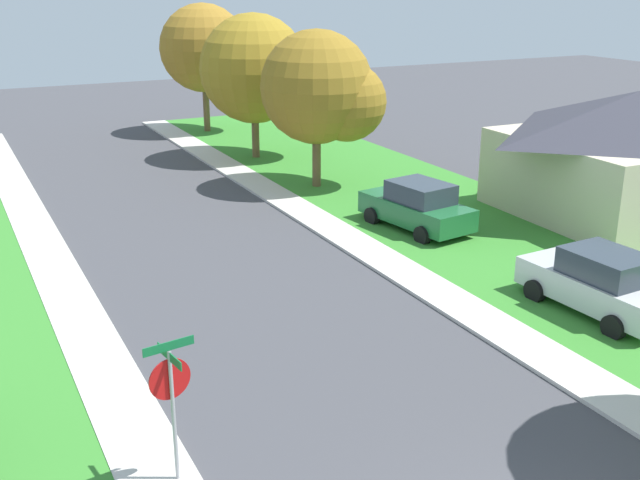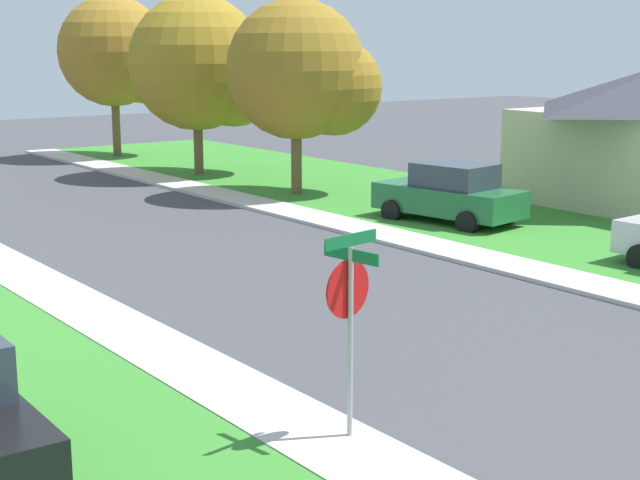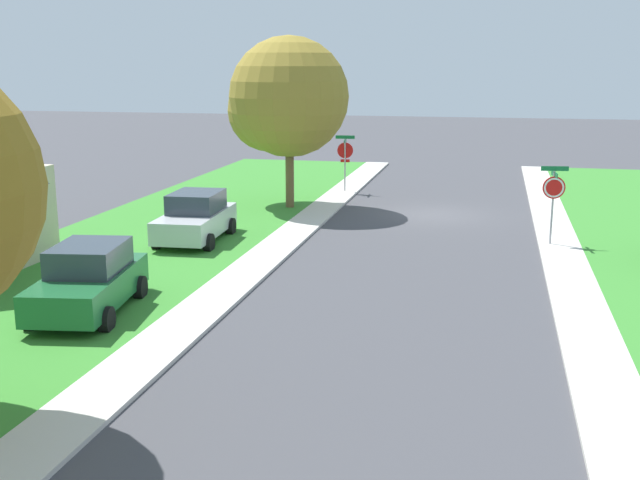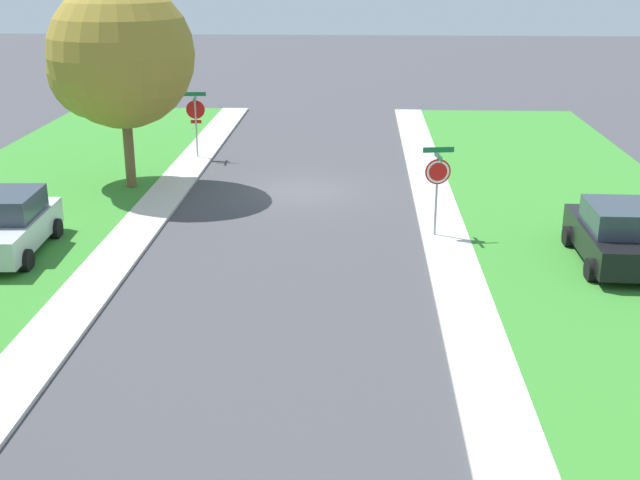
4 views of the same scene
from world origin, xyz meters
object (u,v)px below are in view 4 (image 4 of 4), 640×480
object	(u,v)px
stop_sign_far_corner	(437,177)
car_silver_far_down_street	(8,225)
tree_across_left	(115,59)
stop_sign_near_corner	(196,114)
car_black_kerbside_mid	(615,235)

from	to	relation	value
stop_sign_far_corner	car_silver_far_down_street	bearing A→B (deg)	9.41
stop_sign_far_corner	tree_across_left	world-z (taller)	tree_across_left
stop_sign_near_corner	car_silver_far_down_street	distance (m)	12.07
car_black_kerbside_mid	car_silver_far_down_street	distance (m)	16.77
stop_sign_far_corner	tree_across_left	bearing A→B (deg)	-25.39
stop_sign_near_corner	stop_sign_far_corner	bearing A→B (deg)	133.12
stop_sign_near_corner	tree_across_left	world-z (taller)	tree_across_left
car_black_kerbside_mid	car_silver_far_down_street	size ratio (longest dim) A/B	0.99
tree_across_left	car_black_kerbside_mid	bearing A→B (deg)	155.06
car_silver_far_down_street	stop_sign_near_corner	bearing A→B (deg)	-104.93
car_black_kerbside_mid	tree_across_left	distance (m)	17.47
stop_sign_near_corner	stop_sign_far_corner	xyz separation A→B (m)	(-9.01, 9.62, 0.01)
stop_sign_near_corner	stop_sign_far_corner	size ratio (longest dim) A/B	1.00
stop_sign_near_corner	tree_across_left	size ratio (longest dim) A/B	0.38
stop_sign_far_corner	car_black_kerbside_mid	bearing A→B (deg)	156.10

